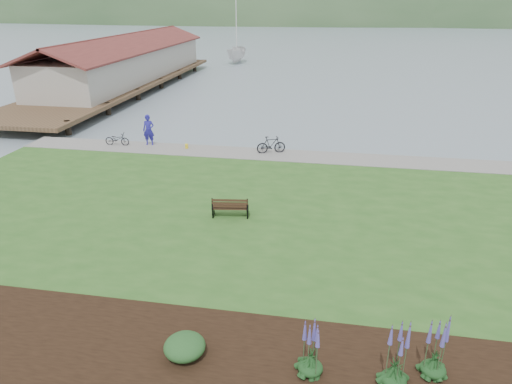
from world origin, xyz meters
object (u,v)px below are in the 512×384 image
park_bench (230,207)px  bicycle_a (117,139)px  sailboat (237,63)px  person (148,128)px

park_bench → bicycle_a: (-9.12, 8.58, -0.06)m
sailboat → bicycle_a: bearing=-87.3°
person → bicycle_a: person is taller
park_bench → bicycle_a: 12.52m
sailboat → park_bench: bearing=-77.4°
park_bench → bicycle_a: park_bench is taller
park_bench → bicycle_a: size_ratio=1.02×
park_bench → person: size_ratio=0.70×
person → park_bench: bearing=-58.4°
person → bicycle_a: (-1.94, -0.41, -0.72)m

